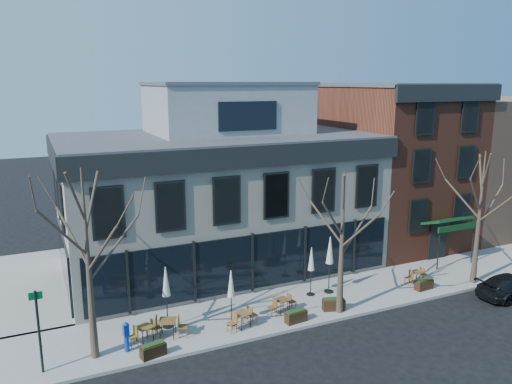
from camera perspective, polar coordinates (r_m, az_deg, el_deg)
name	(u,v)px	position (r m, az deg, el deg)	size (l,w,h in m)	color
ground	(252,295)	(27.47, -0.50, -11.70)	(120.00, 120.00, 0.00)	black
sidewalk_front	(324,299)	(27.12, 7.83, -11.97)	(33.50, 4.70, 0.15)	gray
sidewalk_side	(23,288)	(31.00, -25.10, -9.89)	(4.50, 12.00, 0.15)	gray
corner_building	(219,191)	(30.50, -4.26, 0.08)	(18.39, 10.39, 11.10)	silver
red_brick_building	(390,163)	(36.69, 15.08, 3.24)	(8.20, 11.78, 11.18)	brown
bg_building	(480,161)	(44.44, 24.23, 3.29)	(12.00, 12.00, 10.00)	#8C664C
tree_corner	(88,263)	(20.97, -18.60, -7.69)	(3.93, 3.98, 7.92)	#382B21
tree_mid	(342,241)	(24.30, 9.82, -5.58)	(3.50, 3.55, 7.04)	#382B21
tree_right	(480,216)	(30.09, 24.18, -2.54)	(3.72, 3.77, 7.48)	#382B21
sign_pole	(39,327)	(21.46, -23.59, -13.93)	(0.50, 0.10, 3.40)	black
parked_sedan	(512,286)	(30.29, 27.21, -9.52)	(1.72, 4.23, 1.23)	black
call_box	(126,336)	(22.36, -14.61, -15.61)	(0.27, 0.27, 1.36)	#0D38AB
cafe_set_0	(145,332)	(23.09, -12.61, -15.33)	(1.66, 0.94, 0.85)	brown
cafe_set_1	(168,326)	(23.23, -10.08, -14.87)	(1.87, 1.13, 0.97)	brown
cafe_set_2	(242,318)	(23.67, -1.58, -14.25)	(1.71, 0.89, 0.88)	brown
cafe_set_3	(282,304)	(25.11, 2.99, -12.67)	(1.64, 0.73, 0.85)	brown
cafe_set_5	(416,276)	(29.88, 17.86, -9.10)	(1.55, 0.65, 0.81)	brown
umbrella_0	(166,285)	(23.38, -10.24, -10.40)	(0.47, 0.47, 2.96)	black
umbrella_1	(231,286)	(23.36, -2.87, -10.74)	(0.43, 0.43, 2.69)	black
umbrella_2	(311,262)	(26.59, 6.34, -7.90)	(0.42, 0.42, 2.65)	black
umbrella_3	(330,253)	(26.93, 8.44, -6.94)	(0.50, 0.50, 3.13)	black
planter_0	(153,350)	(21.96, -11.66, -17.27)	(1.12, 0.63, 0.59)	black
planter_1	(296,316)	(24.30, 4.59, -13.95)	(1.10, 0.53, 0.60)	black
planter_2	(334,304)	(25.67, 8.86, -12.54)	(1.18, 0.74, 0.62)	black
planter_3	(424,284)	(29.17, 18.65, -9.96)	(1.08, 0.49, 0.59)	black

